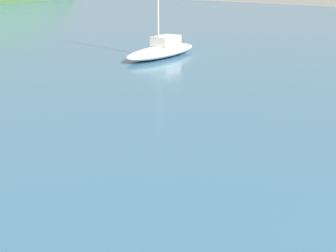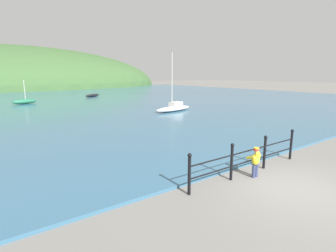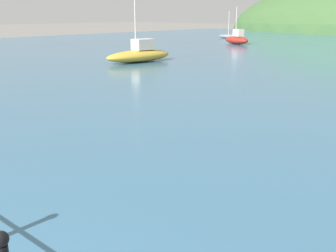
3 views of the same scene
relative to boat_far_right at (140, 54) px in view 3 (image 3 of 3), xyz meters
name	(u,v)px [view 3 (image 3 of 3)]	position (x,y,z in m)	size (l,w,h in m)	color
boat_far_right	(140,54)	(0.00, 0.00, 0.00)	(1.88, 4.34, 5.27)	gold
boat_far_left	(237,39)	(-3.04, 15.14, 0.01)	(3.30, 2.28, 3.18)	maroon
boat_white_sailboat	(229,36)	(-7.95, 21.69, -0.18)	(3.14, 1.34, 2.87)	gray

